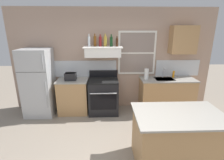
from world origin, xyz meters
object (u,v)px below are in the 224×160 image
refrigerator (39,83)px  toaster (71,76)px  stove_range (104,96)px  bottle_dark_green_wine (111,41)px  bottle_clear_tall (89,41)px  bottle_champagne_gold_foil (105,41)px  bottle_amber_wine (95,41)px  dish_soap_bottle (173,74)px  paper_towel_roll (146,74)px  bottle_red_label_wine (100,41)px  kitchen_island (177,139)px  bottle_brown_stout (117,42)px

refrigerator → toaster: refrigerator is taller
stove_range → bottle_dark_green_wine: bottle_dark_green_wine is taller
bottle_clear_tall → bottle_champagne_gold_foil: 0.40m
stove_range → toaster: bearing=-179.1°
refrigerator → bottle_amber_wine: size_ratio=5.49×
toaster → dish_soap_bottle: size_ratio=1.65×
toaster → paper_towel_roll: 1.96m
dish_soap_bottle → bottle_red_label_wine: bearing=-179.4°
stove_range → kitchen_island: (1.21, -1.87, -0.01)m
refrigerator → dish_soap_bottle: bearing=2.6°
bottle_red_label_wine → dish_soap_bottle: bearing=0.6°
bottle_amber_wine → bottle_clear_tall: bearing=-172.2°
bottle_clear_tall → kitchen_island: (1.55, -2.01, -1.42)m
kitchen_island → toaster: bearing=137.7°
bottle_red_label_wine → kitchen_island: 2.75m
bottle_clear_tall → bottle_champagne_gold_foil: (0.40, 0.01, 0.00)m
stove_range → bottle_champagne_gold_foil: size_ratio=3.57×
toaster → kitchen_island: (2.04, -1.86, -0.55)m
bottle_red_label_wine → dish_soap_bottle: bottle_red_label_wine is taller
stove_range → paper_towel_roll: size_ratio=4.04×
bottle_amber_wine → kitchen_island: bearing=-55.3°
dish_soap_bottle → kitchen_island: dish_soap_bottle is taller
bottle_red_label_wine → paper_towel_roll: bottle_red_label_wine is taller
bottle_red_label_wine → kitchen_island: (1.27, -1.99, -1.41)m
bottle_clear_tall → bottle_amber_wine: size_ratio=0.97×
bottle_amber_wine → dish_soap_bottle: 2.25m
refrigerator → bottle_red_label_wine: 1.89m
bottle_brown_stout → paper_towel_roll: size_ratio=0.92×
toaster → bottle_clear_tall: 1.00m
toaster → kitchen_island: size_ratio=0.21×
stove_range → paper_towel_roll: bearing=1.9°
stove_range → bottle_champagne_gold_foil: bearing=68.1°
bottle_amber_wine → bottle_champagne_gold_foil: size_ratio=1.02×
bottle_dark_green_wine → bottle_clear_tall: bearing=176.0°
refrigerator → paper_towel_roll: 2.78m
refrigerator → bottle_brown_stout: bearing=3.0°
bottle_champagne_gold_foil → kitchen_island: bearing=-60.4°
toaster → bottle_champagne_gold_foil: bottle_champagne_gold_foil is taller
bottle_amber_wine → kitchen_island: (1.41, -2.03, -1.42)m
refrigerator → bottle_red_label_wine: bearing=5.1°
dish_soap_bottle → paper_towel_roll: bearing=-172.5°
bottle_champagne_gold_foil → bottle_brown_stout: size_ratio=1.23×
bottle_red_label_wine → bottle_dark_green_wine: bearing=-3.9°
toaster → kitchen_island: toaster is taller
bottle_brown_stout → stove_range: bearing=-166.7°
bottle_clear_tall → bottle_dark_green_wine: bottle_clear_tall is taller
dish_soap_bottle → bottle_brown_stout: bearing=-177.9°
bottle_red_label_wine → paper_towel_roll: 1.45m
toaster → dish_soap_bottle: 2.72m
toaster → stove_range: 1.00m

